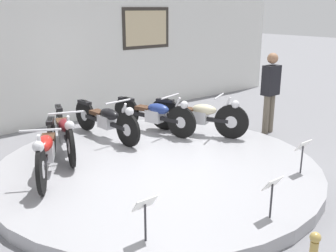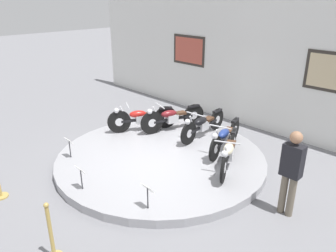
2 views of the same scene
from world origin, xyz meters
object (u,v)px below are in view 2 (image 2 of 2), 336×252
at_px(info_placard_front_left, 69,143).
at_px(stanchion_post_right_of_entry, 52,240).
at_px(info_placard_front_centre, 81,173).
at_px(visitor_standing, 291,169).
at_px(motorcycle_red, 141,117).
at_px(motorcycle_black, 203,124).
at_px(motorcycle_blue, 225,136).
at_px(motorcycle_cream, 229,152).
at_px(info_placard_front_right, 148,191).
at_px(motorcycle_maroon, 172,117).

relative_size(info_placard_front_left, stanchion_post_right_of_entry, 0.50).
height_order(info_placard_front_centre, visitor_standing, visitor_standing).
distance_m(motorcycle_red, motorcycle_black, 1.76).
distance_m(motorcycle_black, motorcycle_blue, 0.96).
xyz_separation_m(motorcycle_cream, info_placard_front_right, (-0.10, -2.31, -0.02)).
distance_m(motorcycle_blue, motorcycle_cream, 0.87).
bearing_deg(motorcycle_red, info_placard_front_centre, -61.88).
relative_size(motorcycle_red, info_placard_front_centre, 3.50).
relative_size(info_placard_front_right, stanchion_post_right_of_entry, 0.50).
xyz_separation_m(motorcycle_red, motorcycle_black, (1.52, 0.89, -0.02)).
bearing_deg(info_placard_front_right, motorcycle_red, 141.69).
relative_size(motorcycle_cream, stanchion_post_right_of_entry, 1.76).
xyz_separation_m(motorcycle_black, motorcycle_cream, (1.51, -0.89, 0.01)).
height_order(motorcycle_red, motorcycle_blue, motorcycle_red).
bearing_deg(info_placard_front_centre, info_placard_front_left, 159.74).
distance_m(motorcycle_red, motorcycle_maroon, 0.87).
height_order(motorcycle_maroon, motorcycle_blue, motorcycle_maroon).
height_order(motorcycle_black, info_placard_front_right, motorcycle_black).
xyz_separation_m(motorcycle_blue, visitor_standing, (2.20, -1.05, 0.38)).
distance_m(motorcycle_black, info_placard_front_right, 3.50).
height_order(info_placard_front_right, stanchion_post_right_of_entry, stanchion_post_right_of_entry).
bearing_deg(stanchion_post_right_of_entry, info_placard_front_centre, 134.04).
height_order(motorcycle_cream, visitor_standing, visitor_standing).
distance_m(motorcycle_red, info_placard_front_right, 3.73).
xyz_separation_m(info_placard_front_centre, info_placard_front_right, (1.41, 0.52, 0.00)).
distance_m(motorcycle_cream, visitor_standing, 1.70).
distance_m(motorcycle_red, info_placard_front_left, 2.31).
xyz_separation_m(motorcycle_black, info_placard_front_centre, (-0.00, -3.73, -0.01)).
relative_size(motorcycle_red, motorcycle_black, 0.91).
bearing_deg(motorcycle_blue, motorcycle_black, 165.04).
relative_size(motorcycle_maroon, motorcycle_blue, 1.02).
relative_size(motorcycle_red, motorcycle_blue, 0.94).
bearing_deg(motorcycle_maroon, visitor_standing, -14.55).
bearing_deg(motorcycle_cream, info_placard_front_right, -92.51).
xyz_separation_m(motorcycle_blue, stanchion_post_right_of_entry, (0.23, -4.68, -0.22)).
bearing_deg(motorcycle_cream, info_placard_front_centre, -118.12).
height_order(motorcycle_black, motorcycle_cream, motorcycle_cream).
xyz_separation_m(motorcycle_red, motorcycle_blue, (2.44, 0.65, -0.02)).
relative_size(motorcycle_maroon, info_placard_front_centre, 3.79).
relative_size(motorcycle_red, info_placard_front_right, 3.50).
distance_m(motorcycle_maroon, stanchion_post_right_of_entry, 5.13).
bearing_deg(motorcycle_blue, stanchion_post_right_of_entry, -87.13).
height_order(motorcycle_maroon, motorcycle_black, motorcycle_maroon).
relative_size(motorcycle_maroon, info_placard_front_left, 3.79).
xyz_separation_m(motorcycle_maroon, info_placard_front_left, (-0.48, -2.96, -0.03)).
height_order(motorcycle_blue, stanchion_post_right_of_entry, stanchion_post_right_of_entry).
xyz_separation_m(motorcycle_blue, info_placard_front_left, (-2.34, -2.96, -0.01)).
height_order(motorcycle_red, motorcycle_cream, motorcycle_red).
distance_m(motorcycle_cream, info_placard_front_centre, 3.21).
bearing_deg(info_placard_front_left, info_placard_front_centre, -20.26).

